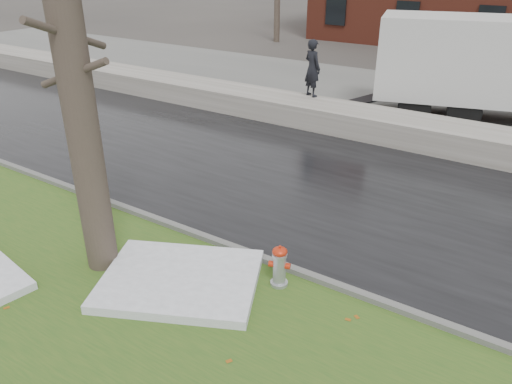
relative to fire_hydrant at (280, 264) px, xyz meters
The scene contains 11 objects.
ground 1.36m from the fire_hydrant, 154.28° to the right, with size 120.00×120.00×0.00m, color #47423D.
verge 2.19m from the fire_hydrant, 122.61° to the right, with size 60.00×4.50×0.04m, color #2B511B.
road 4.13m from the fire_hydrant, 106.34° to the left, with size 60.00×7.00×0.03m, color black.
parking_lot 12.50m from the fire_hydrant, 95.31° to the left, with size 60.00×9.00×0.03m, color slate.
curb 1.29m from the fire_hydrant, 159.03° to the left, with size 60.00×0.15×0.14m, color slate.
snowbank 8.23m from the fire_hydrant, 98.08° to the left, with size 60.00×1.60×0.75m, color #ABA49C.
fire_hydrant is the anchor object (origin of this frame).
tree 4.39m from the fire_hydrant, 157.86° to the right, with size 1.39×1.64×6.70m.
box_truck 11.72m from the fire_hydrant, 84.96° to the left, with size 9.98×4.50×3.31m.
worker 9.71m from the fire_hydrant, 114.84° to the left, with size 0.68×0.44×1.85m, color black.
snow_patch_near 1.72m from the fire_hydrant, 146.79° to the right, with size 2.60×2.00×0.16m, color white.
Camera 1 is at (4.67, -5.46, 5.18)m, focal length 35.00 mm.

